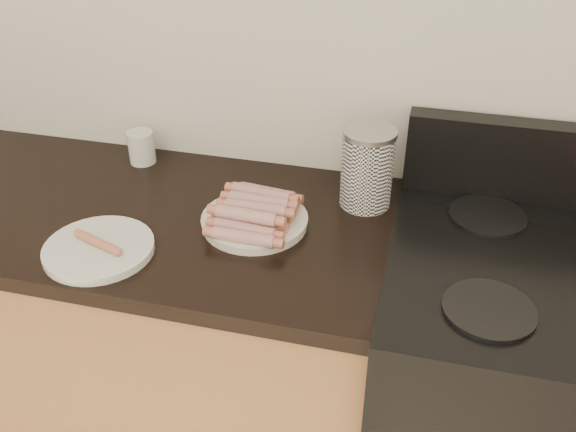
% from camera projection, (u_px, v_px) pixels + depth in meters
% --- Properties ---
extents(wall_back, '(4.00, 0.04, 2.60)m').
position_uv_depth(wall_back, '(253.00, 15.00, 1.55)').
color(wall_back, silver).
rests_on(wall_back, ground).
extents(cabinet_base, '(2.20, 0.59, 0.86)m').
position_uv_depth(cabinet_base, '(8.00, 320.00, 1.92)').
color(cabinet_base, '#A36237').
rests_on(cabinet_base, floor).
extents(stove, '(0.76, 0.65, 0.91)m').
position_uv_depth(stove, '(527.00, 416.00, 1.59)').
color(stove, black).
rests_on(stove, floor).
extents(stove_panel, '(0.76, 0.06, 0.20)m').
position_uv_depth(stove_panel, '(568.00, 166.00, 1.51)').
color(stove_panel, black).
rests_on(stove_panel, stove).
extents(burner_near_left, '(0.18, 0.18, 0.01)m').
position_uv_depth(burner_near_left, '(489.00, 310.00, 1.23)').
color(burner_near_left, black).
rests_on(burner_near_left, stove).
extents(burner_far_left, '(0.18, 0.18, 0.01)m').
position_uv_depth(burner_far_left, '(488.00, 216.00, 1.51)').
color(burner_far_left, black).
rests_on(burner_far_left, stove).
extents(main_plate, '(0.32, 0.32, 0.02)m').
position_uv_depth(main_plate, '(255.00, 222.00, 1.50)').
color(main_plate, white).
rests_on(main_plate, counter_slab).
extents(side_plate, '(0.32, 0.32, 0.02)m').
position_uv_depth(side_plate, '(99.00, 249.00, 1.41)').
color(side_plate, silver).
rests_on(side_plate, counter_slab).
extents(hotdog_pile, '(0.14, 0.24, 0.06)m').
position_uv_depth(hotdog_pile, '(254.00, 210.00, 1.48)').
color(hotdog_pile, '#9F3523').
rests_on(hotdog_pile, main_plate).
extents(plain_sausages, '(0.12, 0.06, 0.02)m').
position_uv_depth(plain_sausages, '(97.00, 242.00, 1.40)').
color(plain_sausages, '#B15831').
rests_on(plain_sausages, side_plate).
extents(canister, '(0.13, 0.13, 0.20)m').
position_uv_depth(canister, '(367.00, 168.00, 1.53)').
color(canister, silver).
rests_on(canister, counter_slab).
extents(mug, '(0.08, 0.08, 0.09)m').
position_uv_depth(mug, '(141.00, 147.00, 1.74)').
color(mug, white).
rests_on(mug, counter_slab).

